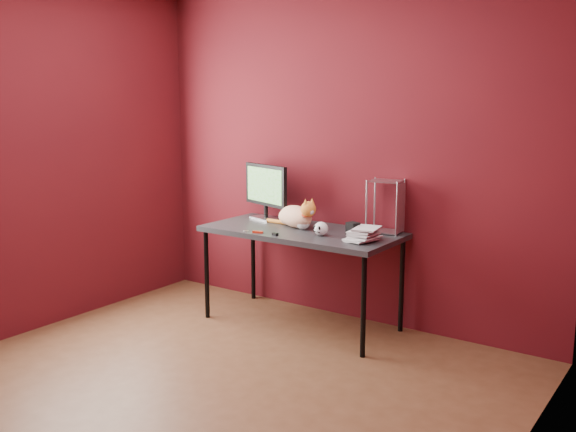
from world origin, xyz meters
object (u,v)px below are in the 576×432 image
Objects in this scene: desk at (301,236)px; monitor at (266,189)px; skull_mug at (321,229)px; speaker at (353,231)px; book_stack at (356,161)px; cat at (296,216)px.

monitor is (-0.47, 0.18, 0.30)m from desk.
desk is 2.96× the size of monitor.
skull_mug is (0.71, -0.28, -0.20)m from monitor.
book_stack is (0.04, -0.04, 0.50)m from speaker.
desk is at bearing -3.83° from monitor.
speaker is at bearing 133.53° from book_stack.
book_stack reaches higher than skull_mug.
desk is 1.36× the size of book_stack.
desk is 0.17m from cat.
speaker is (0.93, -0.21, -0.20)m from monitor.
book_stack is at bearing -29.19° from speaker.
monitor is at bearing 158.81° from desk.
book_stack reaches higher than speaker.
book_stack reaches higher than monitor.
skull_mug is 0.23m from speaker.
skull_mug is 0.96× the size of speaker.
speaker is (0.54, -0.08, -0.03)m from cat.
speaker is at bearing 29.17° from skull_mug.
book_stack is at bearing 18.73° from skull_mug.
monitor is 0.46× the size of book_stack.
book_stack is (0.58, -0.12, 0.47)m from cat.
monitor reaches higher than cat.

